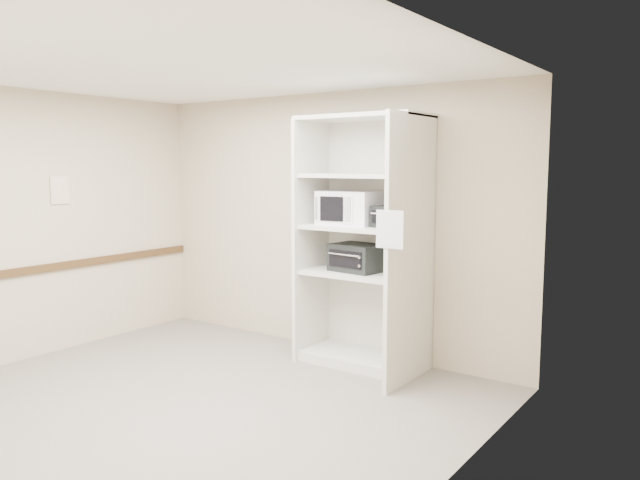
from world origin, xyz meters
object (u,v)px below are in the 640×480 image
Objects in this scene: microwave at (349,208)px; toaster_oven_lower at (357,258)px; shelving_unit at (367,251)px; toaster_oven_upper at (393,217)px.

toaster_oven_lower is (0.11, -0.02, -0.48)m from microwave.
shelving_unit reaches higher than toaster_oven_upper.
shelving_unit is 5.04× the size of toaster_oven_lower.
shelving_unit is at bearing -1.18° from toaster_oven_lower.
toaster_oven_lower is at bearing -172.22° from toaster_oven_upper.
toaster_oven_upper is at bearing -5.69° from microwave.
microwave is 0.50m from toaster_oven_upper.
shelving_unit is 7.01× the size of toaster_oven_upper.
microwave reaches higher than toaster_oven_lower.
shelving_unit is 0.14m from toaster_oven_lower.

